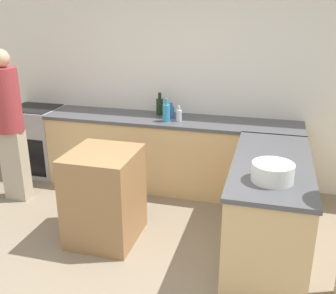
% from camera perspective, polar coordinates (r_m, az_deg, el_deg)
% --- Properties ---
extents(ground_plane, '(14.00, 14.00, 0.00)m').
position_cam_1_polar(ground_plane, '(3.47, -8.94, -19.98)').
color(ground_plane, gray).
extents(wall_back, '(8.00, 0.06, 2.70)m').
position_cam_1_polar(wall_back, '(5.02, 1.36, 9.94)').
color(wall_back, white).
rests_on(wall_back, ground_plane).
extents(counter_back, '(3.15, 0.64, 0.91)m').
position_cam_1_polar(counter_back, '(4.95, 0.35, -0.95)').
color(counter_back, '#D6B27A').
rests_on(counter_back, ground_plane).
extents(counter_peninsula, '(0.69, 1.66, 0.91)m').
position_cam_1_polar(counter_peninsula, '(3.78, 14.32, -8.46)').
color(counter_peninsula, '#D6B27A').
rests_on(counter_peninsula, ground_plane).
extents(range_oven, '(0.65, 0.60, 0.93)m').
position_cam_1_polar(range_oven, '(5.71, -18.43, 0.93)').
color(range_oven, '#ADADB2').
rests_on(range_oven, ground_plane).
extents(island_table, '(0.64, 0.69, 0.91)m').
position_cam_1_polar(island_table, '(3.92, -9.20, -7.02)').
color(island_table, '#997047').
rests_on(island_table, ground_plane).
extents(mixing_bowl, '(0.33, 0.33, 0.15)m').
position_cam_1_polar(mixing_bowl, '(3.17, 14.95, -3.56)').
color(mixing_bowl, white).
rests_on(mixing_bowl, counter_peninsula).
extents(dish_soap_bottle, '(0.09, 0.09, 0.28)m').
position_cam_1_polar(dish_soap_bottle, '(4.66, -0.25, 5.07)').
color(dish_soap_bottle, '#338CBF').
rests_on(dish_soap_bottle, counter_back).
extents(vinegar_bottle_clear, '(0.07, 0.07, 0.18)m').
position_cam_1_polar(vinegar_bottle_clear, '(4.68, 1.60, 4.66)').
color(vinegar_bottle_clear, silver).
rests_on(vinegar_bottle_clear, counter_back).
extents(wine_bottle_dark, '(0.09, 0.09, 0.28)m').
position_cam_1_polar(wine_bottle_dark, '(4.96, -1.20, 5.98)').
color(wine_bottle_dark, black).
rests_on(wine_bottle_dark, counter_back).
extents(water_bottle_blue, '(0.07, 0.07, 0.19)m').
position_cam_1_polar(water_bottle_blue, '(4.82, 0.49, 5.13)').
color(water_bottle_blue, '#386BB7').
rests_on(water_bottle_blue, counter_back).
extents(person_by_range, '(0.31, 0.31, 1.78)m').
position_cam_1_polar(person_by_range, '(4.84, -22.06, 3.55)').
color(person_by_range, '#ADA38E').
rests_on(person_by_range, ground_plane).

